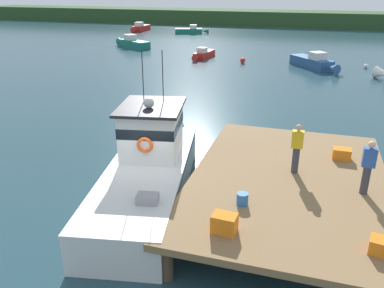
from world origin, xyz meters
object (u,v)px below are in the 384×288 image
crate_stack_near_edge (342,154)px  moored_boat_mid_harbor (140,28)px  moored_boat_near_channel (203,54)px  deckhand_by_the_boat (297,148)px  crate_stack_mid_dock (224,223)px  moored_boat_far_right (191,30)px  moored_boat_outer_mooring (314,62)px  main_fishing_boat (149,166)px  mooring_buoy_spare_mooring (243,60)px  deckhand_further_back (368,166)px  crate_single_far (384,247)px  moored_boat_far_left (132,43)px  mooring_buoy_channel_marker (366,66)px  bait_bucket (242,199)px

crate_stack_near_edge → moored_boat_mid_harbor: crate_stack_near_edge is taller
moored_boat_near_channel → crate_stack_near_edge: bearing=-64.3°
deckhand_by_the_boat → crate_stack_mid_dock: bearing=-110.2°
moored_boat_far_right → moored_boat_outer_mooring: bearing=-50.0°
main_fishing_boat → crate_stack_mid_dock: 4.77m
mooring_buoy_spare_mooring → deckhand_further_back: bearing=-72.3°
crate_single_far → moored_boat_far_right: 52.74m
moored_boat_far_left → mooring_buoy_channel_marker: bearing=-11.8°
crate_single_far → deckhand_by_the_boat: size_ratio=0.37×
mooring_buoy_spare_mooring → moored_boat_near_channel: bearing=161.2°
crate_stack_near_edge → crate_stack_mid_dock: 6.20m
moored_boat_far_left → moored_boat_near_channel: bearing=-24.9°
moored_boat_outer_mooring → moored_boat_mid_harbor: moored_boat_outer_mooring is taller
moored_boat_mid_harbor → mooring_buoy_spare_mooring: size_ratio=11.04×
crate_stack_near_edge → mooring_buoy_channel_marker: bearing=82.6°
deckhand_further_back → moored_boat_far_left: size_ratio=0.31×
crate_single_far → moored_boat_mid_harbor: (-28.14, 49.81, -0.91)m
moored_boat_far_right → bait_bucket: bearing=-71.2°
main_fishing_boat → moored_boat_mid_harbor: size_ratio=1.87×
crate_stack_near_edge → crate_single_far: (0.69, -5.24, -0.01)m
bait_bucket → mooring_buoy_spare_mooring: (-4.84, 27.06, -1.13)m
moored_boat_far_right → moored_boat_mid_harbor: (-8.46, 0.89, 0.04)m
crate_stack_near_edge → bait_bucket: 4.89m
moored_boat_near_channel → mooring_buoy_spare_mooring: (4.20, -1.43, -0.13)m
mooring_buoy_spare_mooring → crate_stack_mid_dock: bearing=-80.7°
crate_single_far → crate_stack_near_edge: bearing=97.5°
deckhand_further_back → moored_boat_far_right: deckhand_further_back is taller
moored_boat_mid_harbor → crate_single_far: bearing=-60.5°
moored_boat_far_left → moored_boat_outer_mooring: 21.27m
crate_single_far → crate_stack_mid_dock: 3.63m
bait_bucket → mooring_buoy_channel_marker: (5.84, 27.87, -1.19)m
main_fishing_boat → mooring_buoy_channel_marker: (9.43, 25.96, -0.82)m
crate_stack_mid_dock → moored_boat_outer_mooring: bearing=86.6°
moored_boat_outer_mooring → mooring_buoy_channel_marker: size_ratio=14.08×
moored_boat_near_channel → moored_boat_mid_harbor: 25.50m
crate_single_far → mooring_buoy_channel_marker: (2.41, 29.06, -1.19)m
moored_boat_outer_mooring → deckhand_further_back: bearing=-85.9°
bait_bucket → deckhand_by_the_boat: (1.25, 2.49, 0.69)m
crate_single_far → moored_boat_far_right: (-19.67, 48.92, -0.95)m
moored_boat_near_channel → moored_boat_far_right: (-7.20, 19.24, 0.06)m
crate_stack_near_edge → mooring_buoy_spare_mooring: (-7.59, 23.01, -1.15)m
bait_bucket → moored_boat_far_left: bearing=119.6°
bait_bucket → crate_single_far: bearing=-19.2°
moored_boat_mid_harbor → mooring_buoy_channel_marker: (30.55, -20.75, -0.28)m
crate_single_far → bait_bucket: (-3.43, 1.19, -0.01)m
moored_boat_far_right → main_fishing_boat: bearing=-74.6°
crate_single_far → bait_bucket: size_ratio=1.76×
deckhand_by_the_boat → moored_boat_far_right: deckhand_by_the_boat is taller
mooring_buoy_channel_marker → moored_boat_outer_mooring: bearing=-163.6°
main_fishing_boat → moored_boat_near_channel: 27.14m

